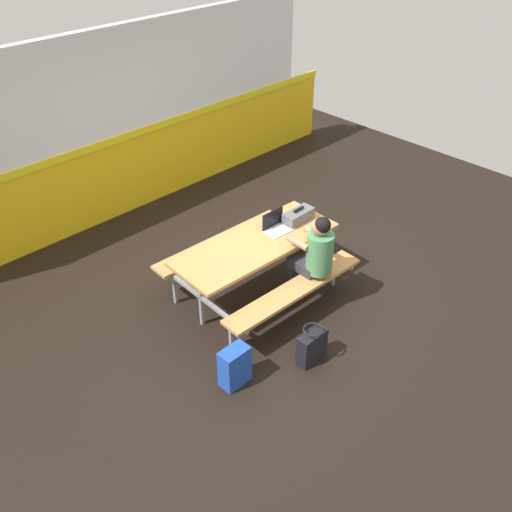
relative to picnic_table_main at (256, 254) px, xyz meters
name	(u,v)px	position (x,y,z in m)	size (l,w,h in m)	color
ground_plane	(263,290)	(0.11, 0.00, -0.59)	(10.00, 10.00, 0.02)	black
accent_backdrop	(122,129)	(0.11, 2.76, 0.67)	(8.00, 0.14, 2.60)	yellow
picnic_table_main	(256,254)	(0.00, 0.00, 0.00)	(2.02, 1.62, 0.74)	tan
student_nearer	(314,253)	(0.35, -0.57, 0.13)	(0.37, 0.53, 1.21)	#2D2D38
laptop_silver	(277,226)	(0.36, 0.02, 0.21)	(0.33, 0.23, 0.22)	silver
toolbox_grey	(298,216)	(0.68, -0.03, 0.23)	(0.40, 0.18, 0.18)	#595B60
backpack_dark	(234,366)	(-1.14, -0.86, -0.36)	(0.30, 0.22, 0.44)	#1E47B2
tote_bag_bright	(312,346)	(-0.36, -1.19, -0.38)	(0.34, 0.21, 0.43)	black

